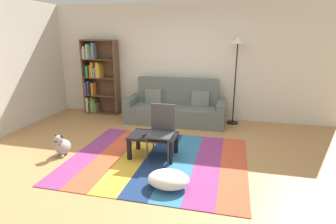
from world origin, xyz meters
name	(u,v)px	position (x,y,z in m)	size (l,w,h in m)	color
ground_plane	(160,160)	(0.00, 0.00, 0.00)	(14.00, 14.00, 0.00)	#B27F4C
back_wall	(188,62)	(0.00, 2.55, 1.35)	(6.80, 0.10, 2.70)	silver
left_wall	(9,66)	(-3.40, 0.75, 1.35)	(0.10, 5.50, 2.70)	beige
rug	(158,159)	(-0.05, -0.01, 0.00)	(2.85, 2.40, 0.01)	#843370
couch	(176,108)	(-0.18, 2.02, 0.34)	(2.26, 0.80, 1.00)	#59605B
bookshelf	(97,77)	(-2.27, 2.31, 0.93)	(0.90, 0.28, 1.86)	brown
coffee_table	(153,139)	(-0.15, 0.10, 0.32)	(0.77, 0.51, 0.38)	black
pouf	(168,179)	(0.32, -0.79, 0.12)	(0.56, 0.43, 0.23)	white
dog	(62,146)	(-1.67, -0.20, 0.16)	(0.22, 0.35, 0.40)	#9E998E
standing_lamp	(237,52)	(1.13, 2.23, 1.61)	(0.32, 0.32, 1.93)	black
tv_remote	(146,134)	(-0.26, 0.06, 0.40)	(0.04, 0.15, 0.02)	black
folding_chair	(162,127)	(0.00, 0.09, 0.53)	(0.40, 0.40, 0.90)	#38383D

